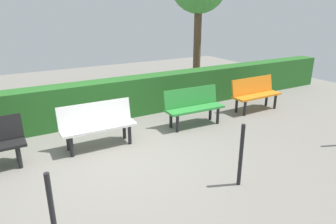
% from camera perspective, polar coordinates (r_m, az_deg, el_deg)
% --- Properties ---
extents(ground_plane, '(18.16, 18.16, 0.00)m').
position_cam_1_polar(ground_plane, '(5.67, -10.24, -8.35)').
color(ground_plane, gray).
extents(bench_orange, '(1.43, 0.48, 0.86)m').
position_cam_1_polar(bench_orange, '(8.27, 16.24, 3.59)').
color(bench_orange, orange).
rests_on(bench_orange, ground_plane).
extents(bench_green, '(1.41, 0.51, 0.86)m').
position_cam_1_polar(bench_green, '(6.92, 4.85, 1.33)').
color(bench_green, '#2D8C38').
rests_on(bench_green, ground_plane).
extents(bench_white, '(1.45, 0.48, 0.86)m').
position_cam_1_polar(bench_white, '(5.98, -13.29, -2.05)').
color(bench_white, white).
rests_on(bench_white, ground_plane).
extents(hedge_row, '(14.16, 0.54, 0.96)m').
position_cam_1_polar(hedge_row, '(7.56, -8.66, 2.72)').
color(hedge_row, '#266023').
rests_on(hedge_row, ground_plane).
extents(railing_post_mid, '(0.06, 0.06, 1.00)m').
position_cam_1_polar(railing_post_mid, '(4.67, 13.70, -8.01)').
color(railing_post_mid, black).
rests_on(railing_post_mid, ground_plane).
extents(railing_post_far, '(0.06, 0.06, 1.00)m').
position_cam_1_polar(railing_post_far, '(3.61, -21.15, -17.64)').
color(railing_post_far, black).
rests_on(railing_post_far, ground_plane).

